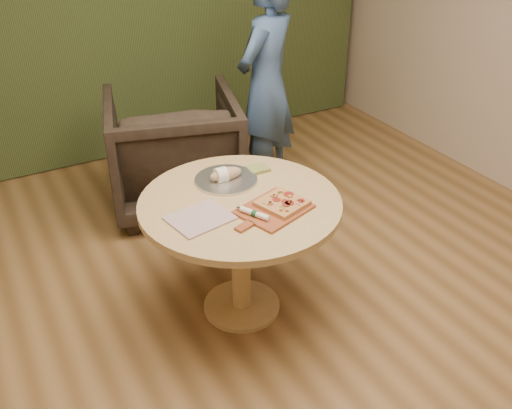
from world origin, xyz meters
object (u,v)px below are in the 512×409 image
object	(u,v)px
flatbread_pizza	(282,203)
armchair	(174,146)
pizza_paddle	(272,210)
cutlery_roll	(255,214)
bread_roll	(224,174)
person_standing	(266,84)
serving_tray	(226,180)
pedestal_table	(240,222)

from	to	relation	value
flatbread_pizza	armchair	distance (m)	1.55
pizza_paddle	cutlery_roll	world-z (taller)	cutlery_roll
bread_roll	person_standing	bearing A→B (deg)	50.29
serving_tray	pedestal_table	bearing A→B (deg)	-97.72
pedestal_table	serving_tray	xyz separation A→B (m)	(0.03, 0.23, 0.15)
person_standing	flatbread_pizza	bearing A→B (deg)	32.89
pizza_paddle	cutlery_roll	size ratio (longest dim) A/B	2.53
armchair	person_standing	distance (m)	0.84
cutlery_roll	person_standing	world-z (taller)	person_standing
flatbread_pizza	person_standing	world-z (taller)	person_standing
pedestal_table	bread_roll	world-z (taller)	bread_roll
cutlery_roll	bread_roll	size ratio (longest dim) A/B	0.97
serving_tray	person_standing	xyz separation A→B (m)	(0.87, 1.05, 0.09)
cutlery_roll	pedestal_table	bearing A→B (deg)	57.72
pedestal_table	person_standing	distance (m)	1.59
pedestal_table	armchair	distance (m)	1.36
pizza_paddle	bread_roll	bearing A→B (deg)	81.79
flatbread_pizza	cutlery_roll	world-z (taller)	flatbread_pizza
pedestal_table	serving_tray	size ratio (longest dim) A/B	3.07
flatbread_pizza	person_standing	distance (m)	1.63
bread_roll	person_standing	size ratio (longest dim) A/B	0.11
pedestal_table	person_standing	bearing A→B (deg)	55.04
bread_roll	pedestal_table	bearing A→B (deg)	-95.54
cutlery_roll	serving_tray	world-z (taller)	cutlery_roll
pedestal_table	pizza_paddle	distance (m)	0.25
bread_roll	cutlery_roll	bearing A→B (deg)	-95.52
pedestal_table	cutlery_roll	xyz separation A→B (m)	(-0.02, -0.20, 0.17)
flatbread_pizza	cutlery_roll	distance (m)	0.18
person_standing	serving_tray	bearing A→B (deg)	20.36
cutlery_roll	person_standing	size ratio (longest dim) A/B	0.11
flatbread_pizza	pedestal_table	bearing A→B (deg)	133.18
person_standing	armchair	bearing A→B (deg)	-35.18
pizza_paddle	serving_tray	distance (m)	0.42
pedestal_table	cutlery_roll	size ratio (longest dim) A/B	5.84
flatbread_pizza	pizza_paddle	bearing A→B (deg)	-169.65
pedestal_table	armchair	world-z (taller)	armchair
person_standing	bread_roll	bearing A→B (deg)	20.08
bread_roll	armchair	world-z (taller)	armchair
cutlery_roll	serving_tray	size ratio (longest dim) A/B	0.53
pizza_paddle	person_standing	world-z (taller)	person_standing
flatbread_pizza	cutlery_roll	bearing A→B (deg)	-171.48
pedestal_table	flatbread_pizza	world-z (taller)	flatbread_pizza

